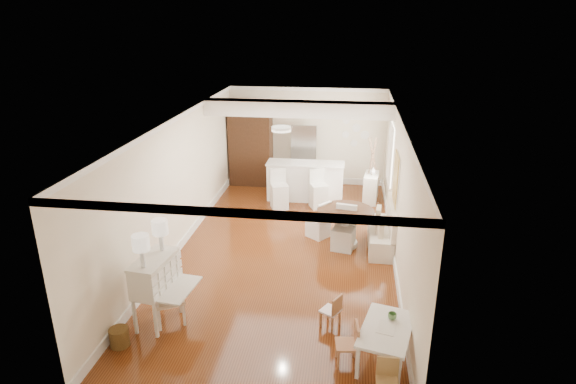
% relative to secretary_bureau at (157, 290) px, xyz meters
% --- Properties ---
extents(room, '(9.00, 9.04, 2.82)m').
position_rel_secretary_bureau_xyz_m(room, '(1.74, 3.04, 1.41)').
color(room, brown).
rests_on(room, ground).
extents(secretary_bureau, '(1.00, 1.01, 1.15)m').
position_rel_secretary_bureau_xyz_m(secretary_bureau, '(0.00, 0.00, 0.00)').
color(secretary_bureau, silver).
rests_on(secretary_bureau, ground).
extents(gustavian_armchair, '(0.67, 0.67, 0.86)m').
position_rel_secretary_bureau_xyz_m(gustavian_armchair, '(0.19, 0.00, -0.14)').
color(gustavian_armchair, white).
rests_on(gustavian_armchair, ground).
extents(wicker_basket, '(0.38, 0.38, 0.29)m').
position_rel_secretary_bureau_xyz_m(wicker_basket, '(-0.35, -0.69, -0.43)').
color(wicker_basket, brown).
rests_on(wicker_basket, ground).
extents(kids_table, '(0.92, 1.25, 0.56)m').
position_rel_secretary_bureau_xyz_m(kids_table, '(3.60, -0.49, -0.29)').
color(kids_table, white).
rests_on(kids_table, ground).
extents(kids_chair_a, '(0.36, 0.36, 0.66)m').
position_rel_secretary_bureau_xyz_m(kids_chair_a, '(3.05, -0.62, -0.25)').
color(kids_chair_a, '#B27751').
rests_on(kids_chair_a, ground).
extents(kids_chair_b, '(0.38, 0.38, 0.58)m').
position_rel_secretary_bureau_xyz_m(kids_chair_b, '(2.78, 0.24, -0.28)').
color(kids_chair_b, '#A7724C').
rests_on(kids_chair_b, ground).
extents(kids_chair_c, '(0.29, 0.29, 0.59)m').
position_rel_secretary_bureau_xyz_m(kids_chair_c, '(3.58, -1.27, -0.28)').
color(kids_chair_c, '#A07C49').
rests_on(kids_chair_c, ground).
extents(banquette, '(0.52, 1.60, 0.98)m').
position_rel_secretary_bureau_xyz_m(banquette, '(3.69, 3.22, -0.08)').
color(banquette, silver).
rests_on(banquette, ground).
extents(dining_table, '(1.27, 1.27, 0.83)m').
position_rel_secretary_bureau_xyz_m(dining_table, '(2.93, 3.15, -0.16)').
color(dining_table, '#3F2414').
rests_on(dining_table, ground).
extents(slip_chair_near, '(0.53, 0.54, 0.94)m').
position_rel_secretary_bureau_xyz_m(slip_chair_near, '(2.91, 3.00, -0.10)').
color(slip_chair_near, silver).
rests_on(slip_chair_near, ground).
extents(slip_chair_far, '(0.58, 0.58, 0.86)m').
position_rel_secretary_bureau_xyz_m(slip_chair_far, '(2.33, 3.53, -0.15)').
color(slip_chair_far, white).
rests_on(slip_chair_far, ground).
extents(breakfast_counter, '(2.05, 0.65, 1.03)m').
position_rel_secretary_bureau_xyz_m(breakfast_counter, '(1.80, 5.82, -0.06)').
color(breakfast_counter, white).
rests_on(breakfast_counter, ground).
extents(bar_stool_left, '(0.53, 0.53, 1.02)m').
position_rel_secretary_bureau_xyz_m(bar_stool_left, '(1.21, 5.08, -0.06)').
color(bar_stool_left, silver).
rests_on(bar_stool_left, ground).
extents(bar_stool_right, '(0.52, 0.52, 0.99)m').
position_rel_secretary_bureau_xyz_m(bar_stool_right, '(2.20, 5.28, -0.08)').
color(bar_stool_right, silver).
rests_on(bar_stool_right, ground).
extents(pantry_cabinet, '(1.20, 0.60, 2.30)m').
position_rel_secretary_bureau_xyz_m(pantry_cabinet, '(0.10, 6.90, 0.58)').
color(pantry_cabinet, '#381E11').
rests_on(pantry_cabinet, ground).
extents(fridge, '(0.75, 0.65, 1.80)m').
position_rel_secretary_bureau_xyz_m(fridge, '(2.00, 6.87, 0.33)').
color(fridge, silver).
rests_on(fridge, ground).
extents(sideboard, '(0.43, 0.82, 0.76)m').
position_rel_secretary_bureau_xyz_m(sideboard, '(3.55, 5.90, -0.20)').
color(sideboard, beige).
rests_on(sideboard, ground).
extents(pencil_cup, '(0.16, 0.16, 0.10)m').
position_rel_secretary_bureau_xyz_m(pencil_cup, '(3.69, -0.27, 0.03)').
color(pencil_cup, '#5E9154').
rests_on(pencil_cup, kids_table).
extents(branch_vase, '(0.21, 0.21, 0.19)m').
position_rel_secretary_bureau_xyz_m(branch_vase, '(3.58, 5.92, 0.28)').
color(branch_vase, silver).
rests_on(branch_vase, sideboard).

